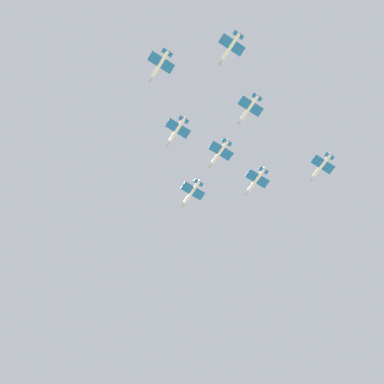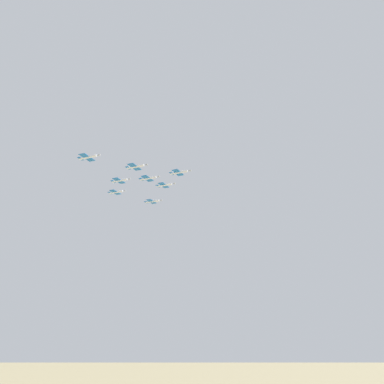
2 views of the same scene
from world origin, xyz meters
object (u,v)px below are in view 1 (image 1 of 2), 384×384
(jet_port_inner, at_px, (177,130))
(jet_center_rear, at_px, (321,166))
(jet_lead, at_px, (192,193))
(jet_starboard_outer, at_px, (160,65))
(jet_starboard_inner, at_px, (256,180))
(jet_port_trail, at_px, (249,108))
(jet_starboard_trail, at_px, (231,47))
(jet_port_outer, at_px, (220,153))

(jet_port_inner, height_order, jet_center_rear, jet_port_inner)
(jet_lead, relative_size, jet_starboard_outer, 1.00)
(jet_starboard_inner, relative_size, jet_starboard_outer, 1.00)
(jet_port_trail, bearing_deg, jet_starboard_trail, -141.34)
(jet_lead, xyz_separation_m, jet_center_rear, (-18.06, 36.11, -0.13))
(jet_port_inner, xyz_separation_m, jet_center_rear, (-36.12, 27.08, -1.30))
(jet_starboard_outer, distance_m, jet_starboard_trail, 20.34)
(jet_lead, bearing_deg, jet_port_trail, -90.00)
(jet_port_inner, height_order, jet_starboard_outer, jet_port_inner)
(jet_lead, xyz_separation_m, jet_starboard_inner, (-9.03, 18.05, -0.77))
(jet_lead, distance_m, jet_port_trail, 31.41)
(jet_starboard_outer, relative_size, jet_port_trail, 1.00)
(jet_lead, height_order, jet_starboard_inner, jet_lead)
(jet_port_outer, xyz_separation_m, jet_port_trail, (4.96, 14.90, 1.26))
(jet_port_outer, height_order, jet_center_rear, jet_center_rear)
(jet_port_trail, xyz_separation_m, jet_starboard_trail, (17.15, 6.32, 0.58))
(jet_starboard_inner, distance_m, jet_starboard_outer, 45.14)
(jet_center_rear, bearing_deg, jet_starboard_inner, 135.00)
(jet_lead, distance_m, jet_center_rear, 40.37)
(jet_center_rear, height_order, jet_starboard_trail, jet_starboard_trail)
(jet_starboard_inner, bearing_deg, jet_starboard_outer, -161.57)
(jet_port_inner, relative_size, jet_starboard_inner, 1.00)
(jet_lead, height_order, jet_center_rear, jet_lead)
(jet_port_inner, bearing_deg, jet_center_rear, -18.43)
(jet_starboard_inner, xyz_separation_m, jet_starboard_outer, (45.14, 0.01, -0.34))
(jet_center_rear, relative_size, jet_starboard_trail, 1.00)
(jet_lead, height_order, jet_starboard_outer, jet_lead)
(jet_lead, bearing_deg, jet_port_outer, -90.00)
(jet_port_inner, bearing_deg, jet_lead, 45.00)
(jet_lead, relative_size, jet_center_rear, 1.00)
(jet_starboard_inner, bearing_deg, jet_starboard_trail, -135.00)
(jet_lead, distance_m, jet_starboard_inner, 20.20)
(jet_port_outer, height_order, jet_starboard_outer, jet_port_outer)
(jet_port_inner, xyz_separation_m, jet_starboard_outer, (18.05, 9.03, -2.28))
(jet_lead, bearing_deg, jet_center_rear, -45.00)
(jet_port_trail, relative_size, jet_starboard_trail, 1.00)
(jet_port_trail, bearing_deg, jet_starboard_inner, 50.19)
(jet_center_rear, bearing_deg, jet_starboard_trail, -161.57)
(jet_starboard_outer, distance_m, jet_center_rear, 57.10)
(jet_starboard_outer, xyz_separation_m, jet_center_rear, (-54.17, 18.05, 0.98))
(jet_lead, height_order, jet_port_trail, jet_port_trail)
(jet_port_inner, height_order, jet_port_trail, jet_port_inner)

